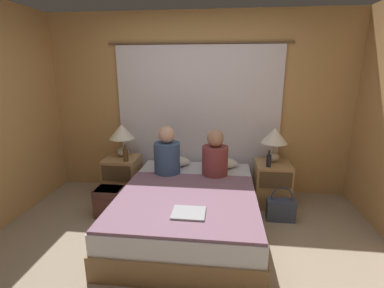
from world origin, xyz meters
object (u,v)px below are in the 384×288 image
(nightstand_left, at_px, (123,177))
(pillow_left, at_px, (173,161))
(lamp_right, at_px, (274,138))
(handbag_on_floor, at_px, (281,209))
(bed, at_px, (189,208))
(person_left_in_bed, at_px, (167,155))
(laptop_on_bed, at_px, (189,213))
(backpack_on_floor, at_px, (110,200))
(lamp_left, at_px, (122,134))
(beer_bottle_on_left_stand, at_px, (126,155))
(person_right_in_bed, at_px, (215,157))
(beer_bottle_on_right_stand, at_px, (269,160))
(nightstand_right, at_px, (272,184))
(pillow_right, at_px, (220,163))

(nightstand_left, xyz_separation_m, pillow_left, (0.69, 0.12, 0.22))
(lamp_right, bearing_deg, handbag_on_floor, -84.16)
(bed, height_order, person_left_in_bed, person_left_in_bed)
(laptop_on_bed, xyz_separation_m, backpack_on_floor, (-1.06, 0.72, -0.29))
(lamp_left, xyz_separation_m, beer_bottle_on_left_stand, (0.11, -0.21, -0.23))
(lamp_left, xyz_separation_m, backpack_on_floor, (0.02, -0.60, -0.68))
(person_right_in_bed, distance_m, handbag_on_floor, 0.99)
(beer_bottle_on_left_stand, bearing_deg, handbag_on_floor, -7.86)
(handbag_on_floor, bearing_deg, laptop_on_bed, -139.95)
(bed, relative_size, beer_bottle_on_right_stand, 9.36)
(lamp_left, relative_size, laptop_on_bed, 1.50)
(beer_bottle_on_left_stand, height_order, laptop_on_bed, beer_bottle_on_left_stand)
(bed, height_order, beer_bottle_on_right_stand, beer_bottle_on_right_stand)
(bed, xyz_separation_m, nightstand_right, (1.02, 0.67, 0.07))
(bed, distance_m, person_right_in_bed, 0.70)
(bed, height_order, lamp_left, lamp_left)
(pillow_left, xyz_separation_m, pillow_right, (0.66, 0.00, 0.00))
(lamp_left, relative_size, beer_bottle_on_right_stand, 2.14)
(person_left_in_bed, bearing_deg, lamp_right, 12.51)
(nightstand_left, height_order, lamp_right, lamp_right)
(pillow_right, height_order, person_right_in_bed, person_right_in_bed)
(pillow_right, bearing_deg, person_left_in_bed, -152.14)
(nightstand_right, xyz_separation_m, backpack_on_floor, (-2.01, -0.53, -0.09))
(nightstand_right, bearing_deg, lamp_left, 178.01)
(lamp_right, bearing_deg, person_left_in_bed, -167.49)
(pillow_right, xyz_separation_m, laptop_on_bed, (-0.26, -1.37, -0.02))
(nightstand_right, relative_size, beer_bottle_on_right_stand, 2.71)
(lamp_right, relative_size, laptop_on_bed, 1.50)
(nightstand_left, xyz_separation_m, beer_bottle_on_left_stand, (0.11, -0.14, 0.37))
(bed, xyz_separation_m, backpack_on_floor, (-0.99, 0.14, -0.02))
(laptop_on_bed, bearing_deg, beer_bottle_on_left_stand, 131.23)
(beer_bottle_on_left_stand, bearing_deg, pillow_left, 24.31)
(beer_bottle_on_right_stand, bearing_deg, laptop_on_bed, -127.84)
(person_left_in_bed, relative_size, beer_bottle_on_left_stand, 2.74)
(lamp_left, xyz_separation_m, lamp_right, (2.04, 0.00, 0.00))
(bed, relative_size, backpack_on_floor, 5.54)
(laptop_on_bed, height_order, handbag_on_floor, laptop_on_bed)
(lamp_left, relative_size, backpack_on_floor, 1.27)
(bed, bearing_deg, handbag_on_floor, 13.64)
(nightstand_right, relative_size, person_left_in_bed, 0.92)
(beer_bottle_on_right_stand, bearing_deg, nightstand_left, 175.94)
(person_left_in_bed, relative_size, handbag_on_floor, 1.48)
(bed, xyz_separation_m, pillow_left, (-0.33, 0.79, 0.29))
(lamp_right, xyz_separation_m, pillow_left, (-1.35, 0.05, -0.38))
(laptop_on_bed, distance_m, backpack_on_floor, 1.32)
(lamp_left, height_order, pillow_right, lamp_left)
(backpack_on_floor, bearing_deg, laptop_on_bed, -34.00)
(bed, xyz_separation_m, laptop_on_bed, (0.07, -0.58, 0.27))
(person_left_in_bed, height_order, handbag_on_floor, person_left_in_bed)
(lamp_right, height_order, backpack_on_floor, lamp_right)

